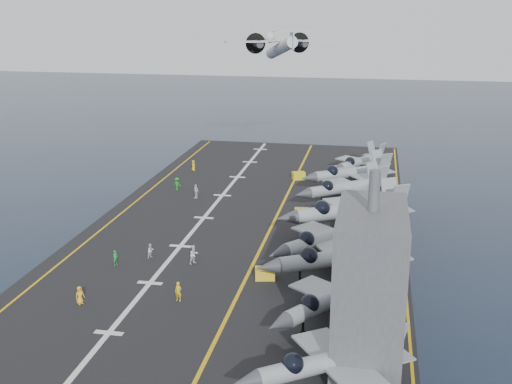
% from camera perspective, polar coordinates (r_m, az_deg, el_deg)
% --- Properties ---
extents(ground, '(500.00, 500.00, 0.00)m').
position_cam_1_polar(ground, '(84.38, -0.51, -9.26)').
color(ground, '#142135').
rests_on(ground, ground).
extents(hull, '(36.00, 90.00, 10.00)m').
position_cam_1_polar(hull, '(82.32, -0.52, -6.13)').
color(hull, '#56595E').
rests_on(hull, ground).
extents(flight_deck, '(38.00, 92.00, 0.40)m').
position_cam_1_polar(flight_deck, '(80.46, -0.53, -2.71)').
color(flight_deck, black).
rests_on(flight_deck, hull).
extents(foul_line, '(0.35, 90.00, 0.02)m').
position_cam_1_polar(foul_line, '(79.89, 1.58, -2.69)').
color(foul_line, gold).
rests_on(foul_line, flight_deck).
extents(landing_centerline, '(0.50, 90.00, 0.02)m').
position_cam_1_polar(landing_centerline, '(81.71, -4.66, -2.30)').
color(landing_centerline, silver).
rests_on(landing_centerline, flight_deck).
extents(deck_edge_port, '(0.25, 90.00, 0.02)m').
position_cam_1_polar(deck_edge_port, '(85.18, -11.83, -1.81)').
color(deck_edge_port, gold).
rests_on(deck_edge_port, flight_deck).
extents(deck_edge_stbd, '(0.25, 90.00, 0.02)m').
position_cam_1_polar(deck_edge_stbd, '(79.08, 12.76, -3.32)').
color(deck_edge_stbd, gold).
rests_on(deck_edge_stbd, flight_deck).
extents(island_superstructure, '(5.00, 10.00, 15.00)m').
position_cam_1_polar(island_superstructure, '(48.32, 10.10, -6.71)').
color(island_superstructure, '#56595E').
rests_on(island_superstructure, flight_deck).
extents(fighter_jet_0, '(15.88, 14.76, 4.59)m').
position_cam_1_polar(fighter_jet_0, '(46.75, 6.59, -14.57)').
color(fighter_jet_0, gray).
rests_on(fighter_jet_0, flight_deck).
extents(fighter_jet_1, '(15.20, 16.24, 4.69)m').
position_cam_1_polar(fighter_jet_1, '(55.48, 6.87, -9.23)').
color(fighter_jet_1, '#929AA3').
rests_on(fighter_jet_1, flight_deck).
extents(fighter_jet_2, '(18.19, 16.19, 5.28)m').
position_cam_1_polar(fighter_jet_2, '(63.14, 7.53, -5.67)').
color(fighter_jet_2, '#929BA4').
rests_on(fighter_jet_2, flight_deck).
extents(fighter_jet_3, '(16.88, 17.54, 5.09)m').
position_cam_1_polar(fighter_jet_3, '(68.47, 6.45, -3.90)').
color(fighter_jet_3, '#99A1AA').
rests_on(fighter_jet_3, flight_deck).
extents(fighter_jet_4, '(19.79, 17.83, 5.73)m').
position_cam_1_polar(fighter_jet_4, '(76.50, 8.35, -1.51)').
color(fighter_jet_4, '#989FA8').
rests_on(fighter_jet_4, flight_deck).
extents(fighter_jet_5, '(16.95, 16.17, 4.91)m').
position_cam_1_polar(fighter_jet_5, '(87.34, 8.06, 0.52)').
color(fighter_jet_5, '#939BA2').
rests_on(fighter_jet_5, flight_deck).
extents(fighter_jet_6, '(17.35, 16.16, 5.01)m').
position_cam_1_polar(fighter_jet_6, '(94.71, 8.46, 1.80)').
color(fighter_jet_6, '#A0A8B0').
rests_on(fighter_jet_6, flight_deck).
extents(fighter_jet_7, '(14.07, 15.48, 4.48)m').
position_cam_1_polar(fighter_jet_7, '(102.59, 9.25, 2.75)').
color(fighter_jet_7, '#919BA1').
rests_on(fighter_jet_7, flight_deck).
extents(tow_cart_a, '(2.16, 1.65, 1.16)m').
position_cam_1_polar(tow_cart_a, '(63.86, 0.80, -7.25)').
color(tow_cart_a, yellow).
rests_on(tow_cart_a, flight_deck).
extents(tow_cart_b, '(1.92, 1.37, 1.07)m').
position_cam_1_polar(tow_cart_b, '(82.01, 4.07, -1.83)').
color(tow_cart_b, gold).
rests_on(tow_cart_b, flight_deck).
extents(tow_cart_c, '(2.24, 1.87, 1.15)m').
position_cam_1_polar(tow_cart_c, '(99.13, 3.81, 1.46)').
color(tow_cart_c, yellow).
rests_on(tow_cart_c, flight_deck).
extents(crew_0, '(1.18, 1.23, 1.71)m').
position_cam_1_polar(crew_0, '(60.91, -15.39, -8.84)').
color(crew_0, yellow).
rests_on(crew_0, flight_deck).
extents(crew_1, '(0.97, 1.15, 1.63)m').
position_cam_1_polar(crew_1, '(68.54, -12.38, -5.73)').
color(crew_1, '#268C33').
rests_on(crew_1, flight_deck).
extents(crew_2, '(1.01, 1.14, 1.59)m').
position_cam_1_polar(crew_2, '(69.75, -9.34, -5.17)').
color(crew_2, silver).
rests_on(crew_2, flight_deck).
extents(crew_3, '(1.34, 1.15, 1.89)m').
position_cam_1_polar(crew_3, '(93.75, -7.03, 0.71)').
color(crew_3, '#1C8B1D').
rests_on(crew_3, flight_deck).
extents(crew_4, '(1.42, 1.35, 1.97)m').
position_cam_1_polar(crew_4, '(89.72, -5.37, 0.07)').
color(crew_4, silver).
rests_on(crew_4, flight_deck).
extents(crew_5, '(1.19, 1.24, 1.73)m').
position_cam_1_polar(crew_5, '(104.37, -5.59, 2.35)').
color(crew_5, yellow).
rests_on(crew_5, flight_deck).
extents(crew_6, '(1.25, 0.98, 1.85)m').
position_cam_1_polar(crew_6, '(59.74, -6.93, -8.78)').
color(crew_6, yellow).
rests_on(crew_6, flight_deck).
extents(crew_7, '(1.40, 1.47, 2.05)m').
position_cam_1_polar(crew_7, '(67.51, -5.55, -5.57)').
color(crew_7, white).
rests_on(crew_7, flight_deck).
extents(transport_plane, '(28.63, 25.09, 5.65)m').
position_cam_1_polar(transport_plane, '(138.04, 2.26, 12.67)').
color(transport_plane, white).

